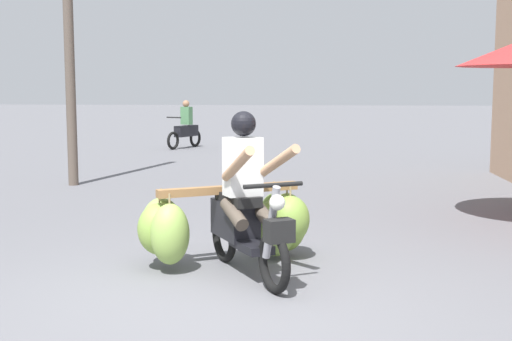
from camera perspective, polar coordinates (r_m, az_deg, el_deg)
ground_plane at (r=5.86m, az=-3.20°, el=-11.04°), size 120.00×120.00×0.00m
motorbike_main_loaded at (r=6.95m, az=-1.58°, el=-4.08°), size 1.85×1.96×1.58m
motorbike_distant_ahead_left at (r=20.30m, az=-5.85°, el=3.47°), size 0.83×1.50×1.40m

